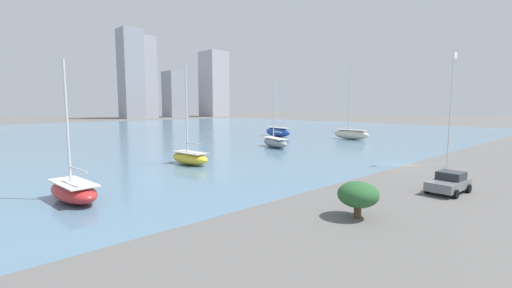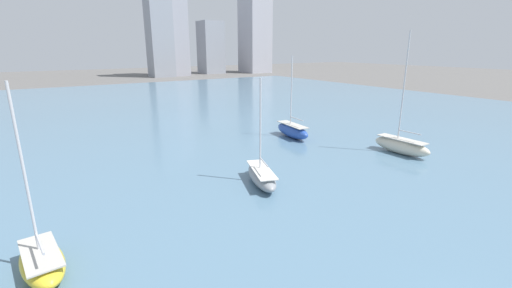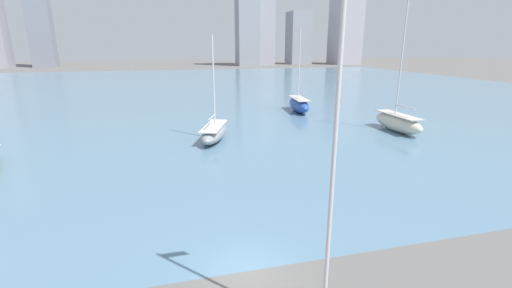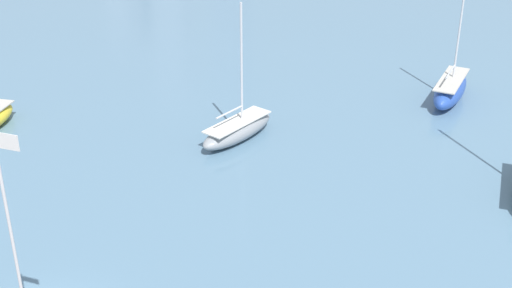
% 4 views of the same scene
% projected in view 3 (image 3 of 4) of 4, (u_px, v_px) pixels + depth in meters
% --- Properties ---
extents(ground_plane, '(500.00, 500.00, 0.00)m').
position_uv_depth(ground_plane, '(247.00, 271.00, 15.60)').
color(ground_plane, '#605E5B').
extents(harbor_water, '(180.00, 140.00, 0.00)m').
position_uv_depth(harbor_water, '(181.00, 89.00, 80.75)').
color(harbor_water, slate).
rests_on(harbor_water, ground_plane).
extents(flag_pole, '(1.24, 0.14, 13.27)m').
position_uv_depth(flag_pole, '(336.00, 143.00, 10.18)').
color(flag_pole, silver).
rests_on(flag_pole, ground_plane).
extents(distant_city_skyline, '(197.05, 21.65, 70.53)m').
position_uv_depth(distant_city_skyline, '(175.00, 16.00, 167.64)').
color(distant_city_skyline, '#9E9EA8').
rests_on(distant_city_skyline, ground_plane).
extents(sailboat_gray, '(4.70, 8.03, 11.01)m').
position_uv_depth(sailboat_gray, '(214.00, 132.00, 37.09)').
color(sailboat_gray, gray).
rests_on(sailboat_gray, harbor_water).
extents(sailboat_cream, '(2.27, 8.21, 16.03)m').
position_uv_depth(sailboat_cream, '(398.00, 122.00, 40.91)').
color(sailboat_cream, beige).
rests_on(sailboat_cream, harbor_water).
extents(sailboat_blue, '(3.20, 8.29, 12.69)m').
position_uv_depth(sailboat_blue, '(299.00, 104.00, 53.16)').
color(sailboat_blue, '#284CA8').
rests_on(sailboat_blue, harbor_water).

